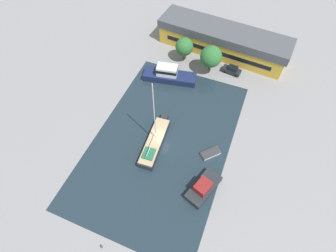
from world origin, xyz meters
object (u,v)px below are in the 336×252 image
(quay_tree_near_building, at_px, (184,47))
(cabin_boat, at_px, (203,187))
(quay_tree_by_water, at_px, (211,57))
(small_dinghy, at_px, (211,153))
(sailboat_moored, at_px, (155,141))
(warehouse_building, at_px, (223,40))
(motor_cruiser, at_px, (169,75))
(parked_car, at_px, (232,70))

(quay_tree_near_building, relative_size, cabin_boat, 0.81)
(quay_tree_by_water, xyz_separation_m, small_dinghy, (6.48, -19.92, -4.16))
(quay_tree_by_water, xyz_separation_m, sailboat_moored, (-3.56, -21.64, -3.72))
(quay_tree_near_building, bearing_deg, sailboat_moored, -82.67)
(sailboat_moored, bearing_deg, quay_tree_near_building, 92.69)
(warehouse_building, distance_m, motor_cruiser, 15.83)
(motor_cruiser, bearing_deg, quay_tree_by_water, -65.72)
(parked_car, relative_size, small_dinghy, 1.18)
(small_dinghy, bearing_deg, warehouse_building, 144.75)
(warehouse_building, xyz_separation_m, cabin_boat, (6.64, -35.09, -2.07))
(warehouse_building, distance_m, parked_car, 8.02)
(quay_tree_near_building, xyz_separation_m, motor_cruiser, (-0.86, -7.06, -2.53))
(sailboat_moored, distance_m, small_dinghy, 10.20)
(warehouse_building, xyz_separation_m, parked_car, (4.22, -6.47, -2.15))
(quay_tree_by_water, height_order, small_dinghy, quay_tree_by_water)
(warehouse_building, bearing_deg, quay_tree_by_water, -89.03)
(quay_tree_by_water, height_order, motor_cruiser, quay_tree_by_water)
(quay_tree_near_building, bearing_deg, quay_tree_by_water, -15.37)
(parked_car, distance_m, motor_cruiser, 14.12)
(sailboat_moored, relative_size, cabin_boat, 2.08)
(small_dinghy, bearing_deg, parked_car, 137.38)
(parked_car, xyz_separation_m, small_dinghy, (1.71, -21.73, -0.54))
(quay_tree_near_building, height_order, sailboat_moored, sailboat_moored)
(quay_tree_near_building, xyz_separation_m, cabin_boat, (13.78, -28.61, -2.85))
(quay_tree_near_building, relative_size, parked_car, 1.35)
(warehouse_building, xyz_separation_m, quay_tree_near_building, (-7.14, -6.48, 0.78))
(quay_tree_near_building, distance_m, motor_cruiser, 7.55)
(quay_tree_near_building, bearing_deg, small_dinghy, -58.98)
(quay_tree_by_water, bearing_deg, cabin_boat, -74.96)
(quay_tree_by_water, xyz_separation_m, cabin_boat, (7.20, -26.80, -3.55))
(warehouse_building, xyz_separation_m, motor_cruiser, (-8.00, -13.54, -1.75))
(small_dinghy, xyz_separation_m, cabin_boat, (0.72, -6.89, 0.61))
(quay_tree_near_building, relative_size, sailboat_moored, 0.39)
(motor_cruiser, bearing_deg, parked_car, -70.92)
(warehouse_building, height_order, small_dinghy, warehouse_building)
(parked_car, bearing_deg, cabin_boat, -167.66)
(sailboat_moored, bearing_deg, motor_cruiser, 98.67)
(quay_tree_by_water, relative_size, parked_car, 1.59)
(warehouse_building, distance_m, sailboat_moored, 30.29)
(motor_cruiser, relative_size, cabin_boat, 1.67)
(quay_tree_by_water, xyz_separation_m, parked_car, (4.78, 1.81, -3.62))
(warehouse_building, relative_size, parked_car, 7.16)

